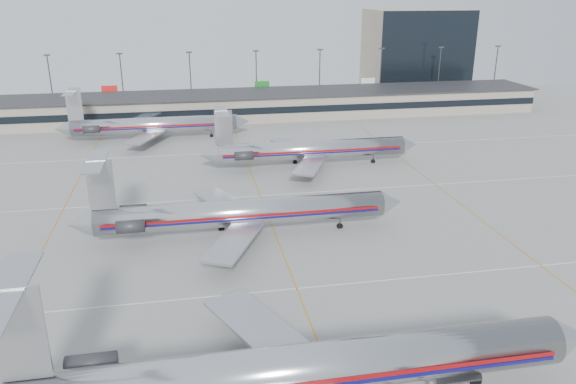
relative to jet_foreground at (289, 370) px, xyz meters
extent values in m
plane|color=gray|center=(4.36, 8.53, -3.80)|extent=(260.00, 260.00, 0.00)
cube|color=silver|center=(4.36, 18.53, -3.79)|extent=(160.00, 0.15, 0.02)
cube|color=gray|center=(4.36, 106.53, -0.80)|extent=(160.00, 16.00, 6.00)
cube|color=black|center=(4.36, 98.43, -0.60)|extent=(160.00, 0.20, 1.60)
cube|color=#2D2D30|center=(4.36, 106.53, 2.30)|extent=(162.00, 17.00, 0.30)
cylinder|color=#38383D|center=(-40.64, 120.53, 3.70)|extent=(0.30, 0.30, 15.00)
cube|color=#2D2D30|center=(-40.64, 120.53, 11.30)|extent=(1.60, 0.40, 0.35)
cylinder|color=#38383D|center=(-22.64, 120.53, 3.70)|extent=(0.30, 0.30, 15.00)
cube|color=#2D2D30|center=(-22.64, 120.53, 11.30)|extent=(1.60, 0.40, 0.35)
cylinder|color=#38383D|center=(-4.64, 120.53, 3.70)|extent=(0.30, 0.30, 15.00)
cube|color=#2D2D30|center=(-4.64, 120.53, 11.30)|extent=(1.60, 0.40, 0.35)
cylinder|color=#38383D|center=(13.36, 120.53, 3.70)|extent=(0.30, 0.30, 15.00)
cube|color=#2D2D30|center=(13.36, 120.53, 11.30)|extent=(1.60, 0.40, 0.35)
cylinder|color=#38383D|center=(31.36, 120.53, 3.70)|extent=(0.30, 0.30, 15.00)
cube|color=#2D2D30|center=(31.36, 120.53, 11.30)|extent=(1.60, 0.40, 0.35)
cylinder|color=#38383D|center=(49.36, 120.53, 3.70)|extent=(0.30, 0.30, 15.00)
cube|color=#2D2D30|center=(49.36, 120.53, 11.30)|extent=(1.60, 0.40, 0.35)
cylinder|color=#38383D|center=(67.36, 120.53, 3.70)|extent=(0.30, 0.30, 15.00)
cube|color=#2D2D30|center=(67.36, 120.53, 11.30)|extent=(1.60, 0.40, 0.35)
cylinder|color=#38383D|center=(85.36, 120.53, 3.70)|extent=(0.30, 0.30, 15.00)
cube|color=#2D2D30|center=(85.36, 120.53, 11.30)|extent=(1.60, 0.40, 0.35)
cube|color=tan|center=(66.36, 136.53, 8.70)|extent=(30.00, 20.00, 25.00)
cylinder|color=#BABABF|center=(1.05, 0.00, -0.06)|extent=(42.71, 3.95, 3.95)
cone|color=#BABABF|center=(24.11, 0.00, -0.06)|extent=(3.42, 3.95, 3.95)
cube|color=maroon|center=(1.05, -1.98, 0.10)|extent=(40.57, 0.05, 0.37)
cube|color=#ABABB0|center=(-1.08, 7.48, -1.13)|extent=(9.93, 14.47, 0.34)
cube|color=#ABABB0|center=(-18.70, 0.00, 5.55)|extent=(3.63, 0.27, 7.26)
cube|color=#ABABB0|center=(-19.02, 0.00, 8.96)|extent=(2.56, 11.21, 0.19)
cylinder|color=#2D2D30|center=(-14.96, 3.05, 0.26)|extent=(3.84, 1.82, 1.82)
cylinder|color=#2D2D30|center=(16.00, 0.00, -2.91)|extent=(0.21, 0.21, 1.76)
cylinder|color=#2D2D30|center=(-2.15, 2.57, -2.91)|extent=(0.21, 0.21, 1.76)
cylinder|color=black|center=(16.00, 0.00, -3.42)|extent=(0.96, 0.32, 0.96)
cylinder|color=#BABABF|center=(0.14, 33.70, -0.45)|extent=(38.20, 3.53, 3.53)
cone|color=#BABABF|center=(20.77, 33.70, -0.45)|extent=(3.06, 3.53, 3.53)
cone|color=#ABABB0|center=(-20.68, 33.70, -0.45)|extent=(3.44, 3.53, 3.53)
cube|color=maroon|center=(0.14, 31.92, -0.31)|extent=(36.29, 0.05, 0.33)
cube|color=#0E0C56|center=(0.14, 31.92, -0.69)|extent=(36.29, 0.05, 0.27)
cube|color=#ABABB0|center=(-1.77, 40.38, -1.41)|extent=(8.88, 12.95, 0.31)
cube|color=#ABABB0|center=(-1.77, 27.01, -1.41)|extent=(8.88, 12.95, 0.31)
cube|color=#ABABB0|center=(-17.53, 33.70, 4.56)|extent=(3.25, 0.24, 6.49)
cube|color=#ABABB0|center=(-17.81, 33.70, 7.62)|extent=(2.29, 10.03, 0.17)
cylinder|color=#2D2D30|center=(-14.18, 36.42, -0.17)|extent=(3.44, 1.62, 1.62)
cylinder|color=#2D2D30|center=(-14.18, 30.97, -0.17)|extent=(3.44, 1.62, 1.62)
cylinder|color=#2D2D30|center=(13.51, 33.70, -3.01)|extent=(0.19, 0.19, 1.58)
cylinder|color=#2D2D30|center=(-2.72, 31.40, -3.01)|extent=(0.19, 0.19, 1.58)
cylinder|color=#2D2D30|center=(-2.72, 35.99, -3.01)|extent=(0.19, 0.19, 1.58)
cylinder|color=black|center=(13.51, 33.70, -3.46)|extent=(0.86, 0.29, 0.86)
cylinder|color=#BABABF|center=(16.00, 62.34, -0.57)|extent=(35.02, 3.41, 3.41)
cone|color=#BABABF|center=(34.99, 62.34, -0.57)|extent=(2.95, 3.41, 3.41)
cone|color=#ABABB0|center=(-3.16, 62.34, -0.57)|extent=(3.32, 3.41, 3.41)
cube|color=maroon|center=(16.00, 60.63, -0.43)|extent=(33.27, 0.05, 0.32)
cube|color=#0E0C56|center=(16.00, 60.63, -0.80)|extent=(33.27, 0.05, 0.26)
cube|color=#ABABB0|center=(14.16, 68.79, -1.49)|extent=(8.57, 12.49, 0.29)
cube|color=#ABABB0|center=(14.16, 55.89, -1.49)|extent=(8.57, 12.49, 0.29)
cube|color=#ABABB0|center=(-0.12, 62.34, 4.27)|extent=(3.13, 0.23, 6.27)
cube|color=#ABABB0|center=(-0.40, 62.34, 7.22)|extent=(2.21, 9.68, 0.17)
cylinder|color=#2D2D30|center=(3.10, 64.97, -0.29)|extent=(3.32, 1.57, 1.57)
cylinder|color=#2D2D30|center=(3.10, 59.72, -0.29)|extent=(3.32, 1.57, 1.57)
cylinder|color=#2D2D30|center=(27.98, 62.34, -3.03)|extent=(0.18, 0.18, 1.52)
cylinder|color=#2D2D30|center=(13.24, 60.13, -3.03)|extent=(0.18, 0.18, 1.52)
cylinder|color=#2D2D30|center=(13.24, 64.55, -3.03)|extent=(0.18, 0.18, 1.52)
cylinder|color=black|center=(27.98, 62.34, -3.47)|extent=(0.83, 0.28, 0.83)
cylinder|color=#BABABF|center=(-13.23, 87.59, -0.55)|extent=(35.18, 3.43, 3.43)
cone|color=#BABABF|center=(5.84, 87.59, -0.55)|extent=(2.96, 3.43, 3.43)
cone|color=#ABABB0|center=(-32.49, 87.59, -0.55)|extent=(3.33, 3.43, 3.43)
cube|color=maroon|center=(-13.23, 85.86, -0.42)|extent=(33.42, 0.05, 0.32)
cube|color=#0E0C56|center=(-13.23, 85.86, -0.79)|extent=(33.42, 0.05, 0.26)
cube|color=#ABABB0|center=(-15.08, 94.07, -1.48)|extent=(8.61, 12.55, 0.30)
cube|color=#ABABB0|center=(-15.08, 81.11, -1.48)|extent=(8.61, 12.55, 0.30)
cube|color=#ABABB0|center=(-29.43, 87.59, 4.31)|extent=(3.15, 0.23, 6.30)
cube|color=#ABABB0|center=(-29.71, 87.59, 7.27)|extent=(2.22, 9.72, 0.17)
cylinder|color=#2D2D30|center=(-26.19, 90.22, -0.28)|extent=(3.33, 1.57, 1.57)
cylinder|color=#2D2D30|center=(-26.19, 84.95, -0.28)|extent=(3.33, 1.57, 1.57)
cylinder|color=#2D2D30|center=(-1.19, 87.59, -3.03)|extent=(0.19, 0.19, 1.53)
cylinder|color=#2D2D30|center=(-16.01, 85.36, -3.03)|extent=(0.19, 0.19, 1.53)
cylinder|color=#2D2D30|center=(-16.01, 89.81, -3.03)|extent=(0.19, 0.19, 1.53)
cylinder|color=black|center=(-1.19, 87.59, -3.47)|extent=(0.83, 0.28, 0.83)
cube|color=#2D2D30|center=(13.97, -0.79, -2.26)|extent=(3.57, 2.09, 1.23)
camera|label=1|loc=(-6.58, -35.20, 27.75)|focal=35.00mm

